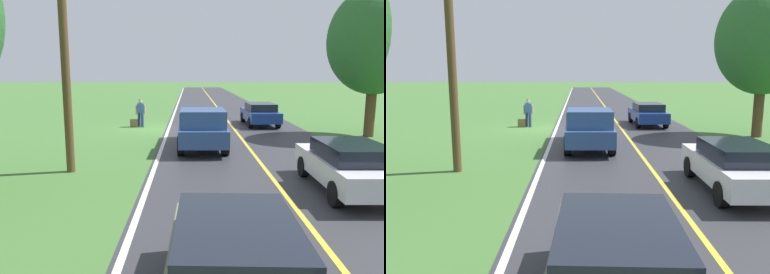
# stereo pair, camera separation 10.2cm
# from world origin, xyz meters

# --- Properties ---
(ground_plane) EXTENTS (200.00, 200.00, 0.00)m
(ground_plane) POSITION_xyz_m (0.00, 0.00, 0.00)
(ground_plane) COLOR #427033
(road_surface) EXTENTS (8.17, 120.00, 0.00)m
(road_surface) POSITION_xyz_m (-4.73, 0.00, 0.00)
(road_surface) COLOR #333338
(road_surface) RESTS_ON ground
(lane_edge_line) EXTENTS (0.16, 117.60, 0.00)m
(lane_edge_line) POSITION_xyz_m (-0.82, 0.00, 0.01)
(lane_edge_line) COLOR silver
(lane_edge_line) RESTS_ON ground
(lane_centre_line) EXTENTS (0.14, 117.60, 0.00)m
(lane_centre_line) POSITION_xyz_m (-4.73, 0.00, 0.01)
(lane_centre_line) COLOR gold
(lane_centre_line) RESTS_ON ground
(hitchhiker_walking) EXTENTS (0.62, 0.51, 1.75)m
(hitchhiker_walking) POSITION_xyz_m (0.94, -0.83, 0.98)
(hitchhiker_walking) COLOR navy
(hitchhiker_walking) RESTS_ON ground
(suitcase_carried) EXTENTS (0.47, 0.21, 0.49)m
(suitcase_carried) POSITION_xyz_m (1.36, -0.73, 0.24)
(suitcase_carried) COLOR brown
(suitcase_carried) RESTS_ON ground
(pickup_truck_passing) EXTENTS (2.11, 5.41, 1.82)m
(pickup_truck_passing) POSITION_xyz_m (-2.62, 5.86, 0.97)
(pickup_truck_passing) COLOR #2D4C84
(pickup_truck_passing) RESTS_ON ground
(tree_far_side_near) EXTENTS (4.75, 4.75, 7.67)m
(tree_far_side_near) POSITION_xyz_m (-11.50, 2.80, 4.92)
(tree_far_side_near) COLOR brown
(tree_far_side_near) RESTS_ON ground
(sedan_ahead_same_lane) EXTENTS (2.05, 4.46, 1.41)m
(sedan_ahead_same_lane) POSITION_xyz_m (-2.69, 17.81, 0.75)
(sedan_ahead_same_lane) COLOR #66754C
(sedan_ahead_same_lane) RESTS_ON ground
(sedan_mid_oncoming) EXTENTS (1.95, 4.41, 1.41)m
(sedan_mid_oncoming) POSITION_xyz_m (-6.62, 11.94, 0.75)
(sedan_mid_oncoming) COLOR silver
(sedan_mid_oncoming) RESTS_ON ground
(sedan_near_oncoming) EXTENTS (2.00, 4.44, 1.41)m
(sedan_near_oncoming) POSITION_xyz_m (-6.56, -1.56, 0.75)
(sedan_near_oncoming) COLOR navy
(sedan_near_oncoming) RESTS_ON ground
(utility_pole_roadside) EXTENTS (0.28, 0.28, 8.50)m
(utility_pole_roadside) POSITION_xyz_m (1.99, 9.83, 4.25)
(utility_pole_roadside) COLOR brown
(utility_pole_roadside) RESTS_ON ground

